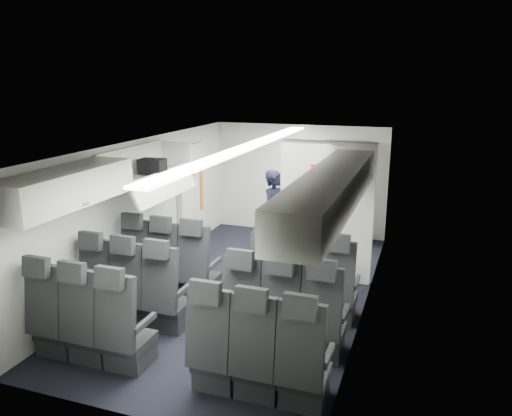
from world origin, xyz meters
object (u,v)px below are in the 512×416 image
Objects in this scene: boarding_door at (192,195)px; seat_row_mid at (205,306)px; flight_attendant at (275,216)px; carry_on_bag at (152,166)px; seat_row_front at (233,278)px; seat_row_rear at (169,343)px; galley_unit at (345,193)px.

seat_row_mid is at bearing -61.23° from boarding_door.
flight_attendant is (1.65, -0.20, -0.18)m from boarding_door.
carry_on_bag is at bearing -80.96° from boarding_door.
seat_row_mid is at bearing -90.00° from seat_row_front.
seat_row_mid is at bearing 90.00° from seat_row_rear.
seat_row_mid is 3.45m from boarding_door.
flight_attendant is (0.01, 2.79, 0.37)m from seat_row_mid.
boarding_door reaches higher than flight_attendant.
seat_row_front is at bearing -106.28° from galley_unit.
seat_row_rear is at bearing -90.00° from seat_row_mid.
carry_on_bag is at bearing 122.64° from seat_row_rear.
carry_on_bag reaches higher than flight_attendant.
seat_row_rear is 3.71m from flight_attendant.
seat_row_front is 1.98m from carry_on_bag.
flight_attendant is (-0.94, -1.36, -0.17)m from galley_unit.
boarding_door reaches higher than seat_row_mid.
seat_row_mid is (0.00, -0.90, 0.00)m from seat_row_front.
seat_row_front is 2.14× the size of flight_attendant.
flight_attendant is at bearing 89.71° from seat_row_front.
seat_row_mid is 2.30m from carry_on_bag.
galley_unit is at bearing 24.28° from boarding_door.
seat_row_front is at bearing -51.84° from boarding_door.
flight_attendant is at bearing 89.80° from seat_row_mid.
seat_row_front is 1.75× the size of galley_unit.
carry_on_bag reaches higher than galley_unit.
seat_row_rear is 1.79× the size of boarding_door.
galley_unit reaches higher than seat_row_mid.
flight_attendant reaches higher than seat_row_front.
seat_row_front is 2.71m from boarding_door.
carry_on_bag reaches higher than seat_row_rear.
galley_unit is (0.95, 3.25, 0.55)m from seat_row_front.
seat_row_rear is at bearing -159.20° from flight_attendant.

